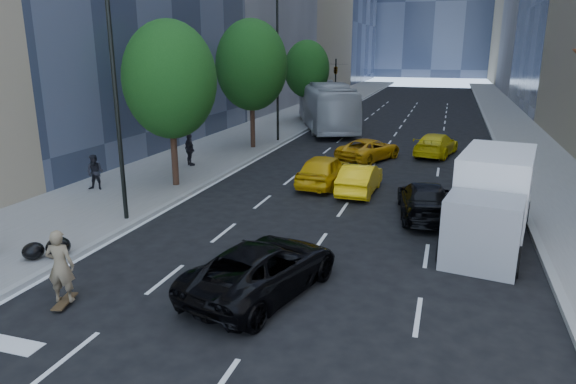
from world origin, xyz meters
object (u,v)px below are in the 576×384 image
(skateboarder, at_px, (61,271))
(city_bus, at_px, (326,106))
(black_sedan_lincoln, at_px, (263,268))
(black_sedan_mercedes, at_px, (425,200))
(box_truck, at_px, (492,199))

(skateboarder, distance_m, city_bus, 31.46)
(black_sedan_lincoln, xyz_separation_m, black_sedan_mercedes, (3.78, 7.91, -0.01))
(city_bus, distance_m, box_truck, 25.90)
(skateboarder, height_order, black_sedan_lincoln, skateboarder)
(city_bus, bearing_deg, black_sedan_mercedes, -88.72)
(black_sedan_mercedes, height_order, city_bus, city_bus)
(black_sedan_mercedes, bearing_deg, box_truck, 129.08)
(skateboarder, bearing_deg, city_bus, -104.31)
(skateboarder, height_order, black_sedan_mercedes, skateboarder)
(box_truck, bearing_deg, black_sedan_mercedes, 146.91)
(black_sedan_lincoln, relative_size, black_sedan_mercedes, 1.06)
(black_sedan_mercedes, height_order, box_truck, box_truck)
(black_sedan_mercedes, xyz_separation_m, box_truck, (2.22, -2.03, 0.82))
(black_sedan_lincoln, xyz_separation_m, box_truck, (5.99, 5.87, 0.81))
(black_sedan_lincoln, distance_m, box_truck, 8.43)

